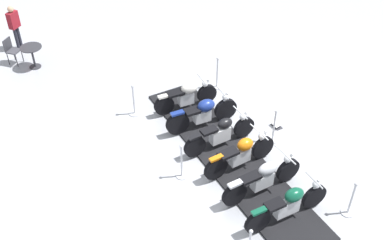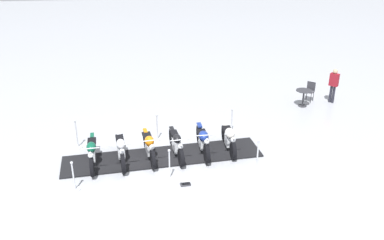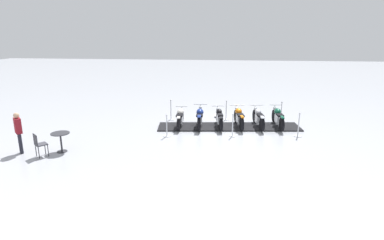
% 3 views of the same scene
% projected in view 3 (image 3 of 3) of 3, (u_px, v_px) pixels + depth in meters
% --- Properties ---
extents(ground_plane, '(80.00, 80.00, 0.00)m').
position_uv_depth(ground_plane, '(229.00, 127.00, 16.08)').
color(ground_plane, '#A8AAB2').
extents(display_platform, '(2.25, 7.22, 0.06)m').
position_uv_depth(display_platform, '(229.00, 127.00, 16.07)').
color(display_platform, black).
rests_on(display_platform, ground_plane).
extents(motorcycle_forest, '(2.27, 0.60, 0.97)m').
position_uv_depth(motorcycle_forest, '(278.00, 117.00, 15.97)').
color(motorcycle_forest, black).
rests_on(motorcycle_forest, display_platform).
extents(motorcycle_chrome, '(2.28, 0.79, 0.96)m').
position_uv_depth(motorcycle_chrome, '(258.00, 117.00, 15.96)').
color(motorcycle_chrome, black).
rests_on(motorcycle_chrome, display_platform).
extents(motorcycle_copper, '(2.16, 0.74, 0.98)m').
position_uv_depth(motorcycle_copper, '(239.00, 117.00, 15.96)').
color(motorcycle_copper, black).
rests_on(motorcycle_copper, display_platform).
extents(motorcycle_black, '(2.23, 0.66, 0.92)m').
position_uv_depth(motorcycle_black, '(219.00, 118.00, 15.97)').
color(motorcycle_black, black).
rests_on(motorcycle_black, display_platform).
extents(motorcycle_navy, '(2.23, 0.68, 1.01)m').
position_uv_depth(motorcycle_navy, '(200.00, 117.00, 15.97)').
color(motorcycle_navy, black).
rests_on(motorcycle_navy, display_platform).
extents(motorcycle_cream, '(2.04, 0.60, 0.92)m').
position_uv_depth(motorcycle_cream, '(180.00, 117.00, 15.97)').
color(motorcycle_cream, black).
rests_on(motorcycle_cream, display_platform).
extents(stanchion_right_front, '(0.34, 0.34, 1.02)m').
position_uv_depth(stanchion_right_front, '(281.00, 114.00, 17.39)').
color(stanchion_right_front, silver).
rests_on(stanchion_right_front, ground_plane).
extents(stanchion_left_mid, '(0.31, 0.31, 1.08)m').
position_uv_depth(stanchion_left_mid, '(233.00, 129.00, 14.58)').
color(stanchion_left_mid, silver).
rests_on(stanchion_left_mid, ground_plane).
extents(stanchion_left_front, '(0.35, 0.35, 1.14)m').
position_uv_depth(stanchion_left_front, '(298.00, 129.00, 14.58)').
color(stanchion_left_front, silver).
rests_on(stanchion_left_front, ground_plane).
extents(stanchion_right_mid, '(0.34, 0.34, 1.09)m').
position_uv_depth(stanchion_right_mid, '(226.00, 114.00, 17.39)').
color(stanchion_right_mid, silver).
rests_on(stanchion_right_mid, ground_plane).
extents(stanchion_right_rear, '(0.34, 0.34, 1.12)m').
position_uv_depth(stanchion_right_rear, '(171.00, 113.00, 17.38)').
color(stanchion_right_rear, silver).
rests_on(stanchion_right_rear, ground_plane).
extents(stanchion_left_rear, '(0.35, 0.35, 1.05)m').
position_uv_depth(stanchion_left_rear, '(167.00, 130.00, 14.59)').
color(stanchion_left_rear, silver).
rests_on(stanchion_left_rear, ground_plane).
extents(info_placard, '(0.29, 0.35, 0.21)m').
position_uv_depth(info_placard, '(217.00, 116.00, 17.92)').
color(info_placard, '#333338').
rests_on(info_placard, ground_plane).
extents(cafe_table, '(0.73, 0.73, 0.79)m').
position_uv_depth(cafe_table, '(61.00, 138.00, 12.64)').
color(cafe_table, '#2D2D33').
rests_on(cafe_table, ground_plane).
extents(cafe_chair_near_table, '(0.56, 0.56, 0.93)m').
position_uv_depth(cafe_chair_near_table, '(39.00, 143.00, 12.12)').
color(cafe_chair_near_table, '#2D2D33').
rests_on(cafe_chair_near_table, ground_plane).
extents(bystander_person, '(0.44, 0.43, 1.66)m').
position_uv_depth(bystander_person, '(18.00, 129.00, 12.39)').
color(bystander_person, '#23232D').
rests_on(bystander_person, ground_plane).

